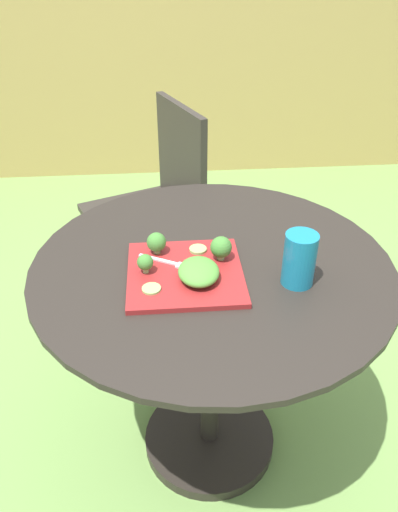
{
  "coord_description": "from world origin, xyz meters",
  "views": [
    {
      "loc": [
        -0.13,
        -1.1,
        1.51
      ],
      "look_at": [
        -0.04,
        -0.03,
        0.8
      ],
      "focal_mm": 35.32,
      "sensor_mm": 36.0,
      "label": 1
    }
  ],
  "objects_px": {
    "salad_plate": "(185,273)",
    "patio_chair": "(159,194)",
    "drinking_glass": "(299,262)",
    "fork": "(171,263)"
  },
  "relations": [
    {
      "from": "drinking_glass",
      "to": "fork",
      "type": "relative_size",
      "value": 0.96
    },
    {
      "from": "patio_chair",
      "to": "fork",
      "type": "relative_size",
      "value": 6.25
    },
    {
      "from": "salad_plate",
      "to": "fork",
      "type": "xyz_separation_m",
      "value": [
        -0.03,
        0.03,
        0.01
      ]
    },
    {
      "from": "patio_chair",
      "to": "salad_plate",
      "type": "distance_m",
      "value": 0.96
    },
    {
      "from": "salad_plate",
      "to": "patio_chair",
      "type": "bearing_deg",
      "value": 93.76
    },
    {
      "from": "salad_plate",
      "to": "fork",
      "type": "distance_m",
      "value": 0.05
    },
    {
      "from": "fork",
      "to": "drinking_glass",
      "type": "bearing_deg",
      "value": -15.37
    },
    {
      "from": "patio_chair",
      "to": "salad_plate",
      "type": "xyz_separation_m",
      "value": [
        0.06,
        -0.93,
        0.24
      ]
    },
    {
      "from": "patio_chair",
      "to": "drinking_glass",
      "type": "height_order",
      "value": "patio_chair"
    },
    {
      "from": "patio_chair",
      "to": "fork",
      "type": "xyz_separation_m",
      "value": [
        0.03,
        -0.9,
        0.25
      ]
    }
  ]
}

